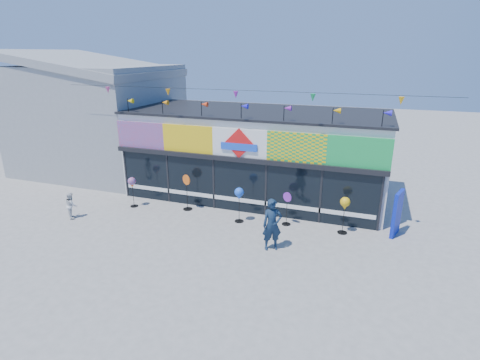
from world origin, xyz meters
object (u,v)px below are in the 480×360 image
at_px(blue_sign, 397,213).
at_px(spinner_4, 345,205).
at_px(spinner_1, 187,191).
at_px(spinner_0, 132,183).
at_px(spinner_2, 239,195).
at_px(adult_man, 272,225).
at_px(spinner_3, 287,208).
at_px(child, 71,205).

height_order(blue_sign, spinner_4, blue_sign).
xyz_separation_m(spinner_1, spinner_4, (6.76, -0.10, 0.33)).
distance_m(spinner_0, spinner_2, 5.09).
distance_m(spinner_1, adult_man, 4.99).
bearing_deg(spinner_3, spinner_0, -176.55).
bearing_deg(adult_man, spinner_4, 15.76).
xyz_separation_m(spinner_2, spinner_4, (4.16, 0.34, -0.00)).
bearing_deg(child, adult_man, -135.57).
relative_size(spinner_2, adult_man, 0.79).
bearing_deg(adult_man, spinner_2, 109.07).
xyz_separation_m(spinner_1, spinner_2, (2.61, -0.44, 0.33)).
height_order(spinner_0, spinner_4, spinner_4).
bearing_deg(child, spinner_2, -120.75).
bearing_deg(spinner_1, spinner_3, -0.93).
bearing_deg(adult_man, spinner_3, 61.37).
xyz_separation_m(blue_sign, spinner_0, (-11.15, -0.90, 0.22)).
relative_size(spinner_1, spinner_4, 1.09).
xyz_separation_m(spinner_2, child, (-6.85, -1.95, -0.63)).
xyz_separation_m(adult_man, child, (-8.70, -0.16, -0.39)).
relative_size(adult_man, child, 1.68).
xyz_separation_m(spinner_3, spinner_4, (2.24, -0.03, 0.46)).
height_order(spinner_2, spinner_3, spinner_2).
distance_m(blue_sign, spinner_4, 2.00).
distance_m(adult_man, child, 8.71).
height_order(spinner_0, spinner_2, spinner_2).
distance_m(spinner_0, child, 2.65).
relative_size(blue_sign, spinner_2, 1.19).
distance_m(spinner_0, spinner_4, 9.25).
relative_size(blue_sign, spinner_1, 1.09).
relative_size(spinner_0, spinner_2, 0.93).
distance_m(spinner_1, child, 4.88).
distance_m(spinner_2, child, 7.15).
distance_m(spinner_1, spinner_2, 2.67).
bearing_deg(spinner_3, spinner_4, -0.74).
height_order(blue_sign, child, blue_sign).
bearing_deg(child, spinner_4, -124.88).
xyz_separation_m(blue_sign, adult_man, (-4.21, -2.63, 0.06)).
xyz_separation_m(blue_sign, spinner_3, (-4.15, -0.47, -0.15)).
xyz_separation_m(blue_sign, spinner_4, (-1.91, -0.50, 0.30)).
distance_m(spinner_3, child, 9.07).
bearing_deg(blue_sign, spinner_2, -154.50).
relative_size(blue_sign, adult_man, 0.94).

